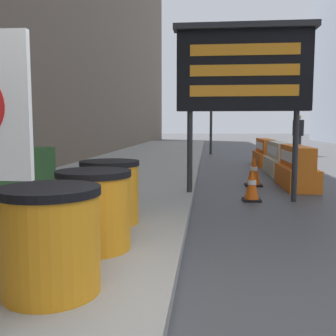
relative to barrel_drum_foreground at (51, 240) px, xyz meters
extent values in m
cylinder|color=orange|center=(0.00, 0.00, -0.03)|extent=(0.71, 0.71, 0.72)
cylinder|color=black|center=(0.00, 0.00, 0.36)|extent=(0.74, 0.74, 0.06)
cylinder|color=orange|center=(0.02, 1.03, -0.03)|extent=(0.71, 0.71, 0.72)
cylinder|color=black|center=(0.02, 1.03, 0.36)|extent=(0.74, 0.74, 0.06)
cylinder|color=orange|center=(-0.08, 2.05, -0.03)|extent=(0.71, 0.71, 0.72)
cylinder|color=black|center=(-0.08, 2.05, 0.36)|extent=(0.74, 0.74, 0.06)
cylinder|color=#28282B|center=(0.81, 4.45, 0.27)|extent=(0.10, 0.10, 1.61)
cylinder|color=#28282B|center=(2.68, 4.45, 0.27)|extent=(0.10, 0.10, 1.61)
cube|color=black|center=(1.74, 4.45, 1.77)|extent=(2.34, 0.24, 1.39)
cube|color=#28282B|center=(1.74, 4.37, 2.51)|extent=(2.46, 0.34, 0.10)
cube|color=orange|center=(1.74, 4.32, 2.11)|extent=(1.87, 0.02, 0.19)
cube|color=orange|center=(1.74, 4.32, 1.77)|extent=(1.87, 0.02, 0.19)
cube|color=orange|center=(1.74, 4.32, 1.42)|extent=(1.87, 0.02, 0.19)
cube|color=orange|center=(3.08, 6.11, -0.31)|extent=(0.63, 1.85, 0.45)
cube|color=orange|center=(3.08, 6.11, 0.15)|extent=(0.38, 1.85, 0.45)
cube|color=white|center=(2.88, 6.11, 0.15)|extent=(0.02, 1.48, 0.23)
cube|color=beige|center=(3.08, 8.41, -0.31)|extent=(0.54, 1.92, 0.45)
cube|color=beige|center=(3.08, 8.41, 0.13)|extent=(0.33, 1.92, 0.45)
cube|color=white|center=(2.90, 8.41, 0.13)|extent=(0.02, 1.53, 0.22)
cube|color=orange|center=(3.08, 10.89, -0.31)|extent=(0.61, 2.03, 0.45)
cube|color=orange|center=(3.08, 10.89, 0.13)|extent=(0.37, 2.03, 0.45)
cube|color=white|center=(2.88, 10.89, 0.13)|extent=(0.02, 1.63, 0.22)
cube|color=black|center=(2.17, 6.21, -0.51)|extent=(0.38, 0.38, 0.04)
cone|color=#EA560F|center=(2.17, 6.21, -0.18)|extent=(0.30, 0.30, 0.63)
cylinder|color=white|center=(2.17, 6.21, -0.15)|extent=(0.17, 0.17, 0.09)
cube|color=black|center=(4.16, 9.76, -0.51)|extent=(0.34, 0.34, 0.04)
cone|color=#EA560F|center=(4.16, 9.76, -0.21)|extent=(0.27, 0.27, 0.57)
cylinder|color=white|center=(4.16, 9.76, -0.18)|extent=(0.16, 0.16, 0.08)
cube|color=black|center=(1.93, 4.42, -0.51)|extent=(0.33, 0.33, 0.04)
cone|color=#EA560F|center=(1.93, 4.42, -0.22)|extent=(0.26, 0.26, 0.54)
cylinder|color=white|center=(1.93, 4.42, -0.20)|extent=(0.15, 0.15, 0.08)
cylinder|color=#2D2D30|center=(1.29, 15.91, 1.22)|extent=(0.12, 0.12, 3.50)
cube|color=black|center=(1.29, 15.75, 2.55)|extent=(0.28, 0.28, 0.84)
sphere|color=red|center=(1.29, 15.60, 2.83)|extent=(0.15, 0.15, 0.15)
sphere|color=#392C06|center=(1.29, 15.60, 2.55)|extent=(0.15, 0.15, 0.15)
sphere|color=black|center=(1.29, 15.60, 2.27)|extent=(0.15, 0.15, 0.15)
cylinder|color=#333338|center=(5.04, 15.28, -0.09)|extent=(0.15, 0.15, 0.89)
cylinder|color=#333338|center=(5.21, 15.28, -0.09)|extent=(0.15, 0.15, 0.89)
cube|color=black|center=(5.12, 15.28, 0.70)|extent=(0.41, 0.54, 0.70)
sphere|color=tan|center=(5.12, 15.28, 1.17)|extent=(0.24, 0.24, 0.24)
camera|label=1|loc=(1.12, -2.68, 0.83)|focal=42.00mm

